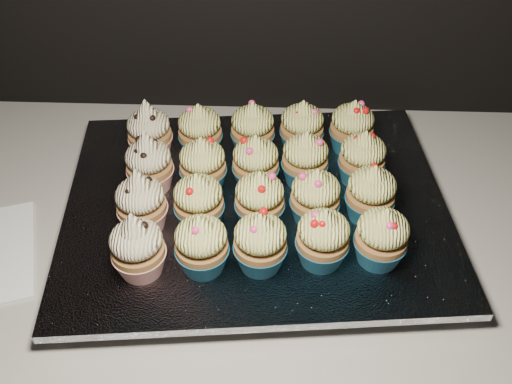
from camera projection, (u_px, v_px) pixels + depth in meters
worktop at (396, 251)px, 0.77m from camera, size 2.44×0.64×0.04m
baking_tray at (256, 213)px, 0.77m from camera, size 0.50×0.40×0.02m
foil_lining at (256, 204)px, 0.76m from camera, size 0.54×0.44×0.01m
cupcake_0 at (137, 247)px, 0.65m from camera, size 0.06×0.06×0.10m
cupcake_1 at (202, 245)px, 0.65m from camera, size 0.06×0.06×0.08m
cupcake_2 at (260, 243)px, 0.65m from camera, size 0.06×0.06×0.08m
cupcake_3 at (323, 238)px, 0.66m from camera, size 0.06×0.06×0.08m
cupcake_4 at (381, 237)px, 0.66m from camera, size 0.06×0.06×0.08m
cupcake_5 at (141, 203)px, 0.70m from camera, size 0.06×0.06×0.10m
cupcake_6 at (199, 202)px, 0.70m from camera, size 0.06×0.06×0.08m
cupcake_7 at (260, 200)px, 0.71m from camera, size 0.06×0.06×0.08m
cupcake_8 at (315, 197)px, 0.71m from camera, size 0.06×0.06×0.08m
cupcake_9 at (371, 194)px, 0.71m from camera, size 0.06×0.06×0.08m
cupcake_10 at (149, 164)px, 0.75m from camera, size 0.06×0.06×0.10m
cupcake_11 at (203, 165)px, 0.75m from camera, size 0.06×0.06×0.08m
cupcake_12 at (256, 163)px, 0.76m from camera, size 0.06×0.06×0.08m
cupcake_13 at (305, 159)px, 0.76m from camera, size 0.06×0.06×0.08m
cupcake_14 at (362, 159)px, 0.76m from camera, size 0.06×0.06×0.08m
cupcake_15 at (149, 132)px, 0.80m from camera, size 0.06×0.06×0.10m
cupcake_16 at (200, 131)px, 0.81m from camera, size 0.06×0.06×0.08m
cupcake_17 at (253, 129)px, 0.81m from camera, size 0.06×0.06×0.08m
cupcake_18 at (302, 128)px, 0.81m from camera, size 0.06×0.06×0.08m
cupcake_19 at (352, 127)px, 0.82m from camera, size 0.06×0.06×0.08m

